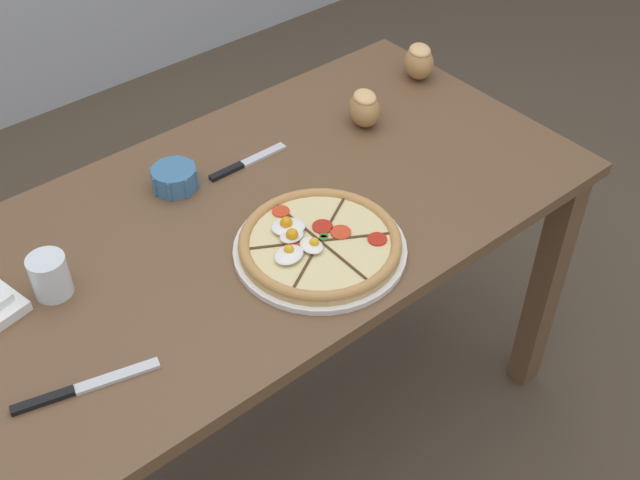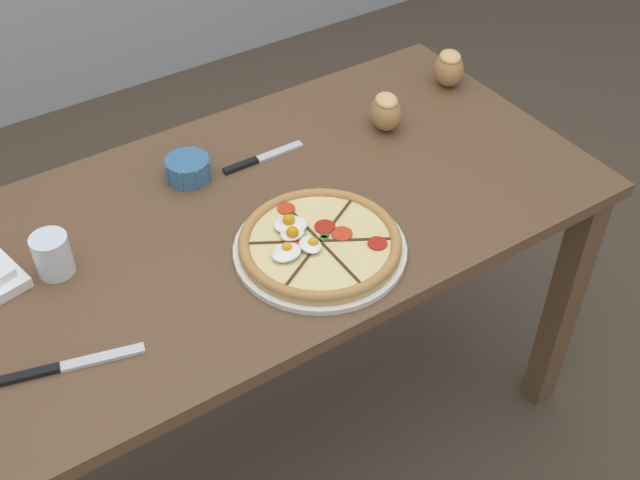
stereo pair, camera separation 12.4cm
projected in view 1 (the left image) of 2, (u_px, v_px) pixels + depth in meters
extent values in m
plane|color=brown|center=(257.00, 436.00, 2.07)|extent=(12.00, 12.00, 0.00)
cube|color=brown|center=(237.00, 228.00, 1.59)|extent=(1.47, 0.72, 0.03)
cube|color=brown|center=(546.00, 285.00, 1.98)|extent=(0.06, 0.06, 0.70)
cube|color=brown|center=(377.00, 169.00, 2.33)|extent=(0.06, 0.06, 0.70)
cylinder|color=white|center=(320.00, 249.00, 1.51)|extent=(0.33, 0.33, 0.01)
cylinder|color=tan|center=(320.00, 245.00, 1.50)|extent=(0.31, 0.31, 0.01)
cylinder|color=beige|center=(320.00, 242.00, 1.50)|extent=(0.27, 0.27, 0.00)
torus|color=tan|center=(320.00, 242.00, 1.50)|extent=(0.31, 0.31, 0.02)
cube|color=#472D19|center=(297.00, 222.00, 1.54)|extent=(0.01, 0.14, 0.00)
cube|color=#472D19|center=(284.00, 245.00, 1.49)|extent=(0.12, 0.07, 0.00)
cube|color=#472D19|center=(307.00, 265.00, 1.45)|extent=(0.12, 0.07, 0.00)
cube|color=#472D19|center=(344.00, 261.00, 1.46)|extent=(0.01, 0.14, 0.00)
cube|color=#472D19|center=(356.00, 237.00, 1.51)|extent=(0.12, 0.07, 0.00)
cube|color=#472D19|center=(333.00, 219.00, 1.54)|extent=(0.12, 0.07, 0.00)
cylinder|color=red|center=(323.00, 227.00, 1.53)|extent=(0.04, 0.04, 0.00)
cylinder|color=red|center=(281.00, 211.00, 1.56)|extent=(0.03, 0.03, 0.00)
cylinder|color=red|center=(341.00, 232.00, 1.51)|extent=(0.04, 0.04, 0.00)
cylinder|color=red|center=(377.00, 239.00, 1.50)|extent=(0.04, 0.04, 0.00)
cylinder|color=red|center=(293.00, 248.00, 1.48)|extent=(0.03, 0.03, 0.00)
ellipsoid|color=white|center=(292.00, 235.00, 1.50)|extent=(0.05, 0.05, 0.01)
sphere|color=orange|center=(292.00, 235.00, 1.49)|extent=(0.02, 0.02, 0.02)
ellipsoid|color=white|center=(288.00, 227.00, 1.52)|extent=(0.08, 0.08, 0.01)
sphere|color=orange|center=(286.00, 223.00, 1.51)|extent=(0.02, 0.02, 0.02)
ellipsoid|color=white|center=(290.00, 254.00, 1.46)|extent=(0.07, 0.06, 0.01)
sphere|color=#F4AD1E|center=(289.00, 250.00, 1.46)|extent=(0.02, 0.02, 0.02)
ellipsoid|color=white|center=(311.00, 245.00, 1.48)|extent=(0.04, 0.05, 0.01)
sphere|color=#F4AD1E|center=(314.00, 242.00, 1.48)|extent=(0.02, 0.02, 0.02)
cylinder|color=#477A2D|center=(287.00, 260.00, 1.46)|extent=(0.01, 0.01, 0.00)
cylinder|color=#386B23|center=(323.00, 238.00, 1.50)|extent=(0.02, 0.02, 0.00)
cylinder|color=#386B23|center=(324.00, 235.00, 1.51)|extent=(0.02, 0.02, 0.00)
cylinder|color=#386B23|center=(315.00, 242.00, 1.49)|extent=(0.01, 0.01, 0.00)
cylinder|color=teal|center=(175.00, 178.00, 1.65)|extent=(0.09, 0.09, 0.05)
cylinder|color=#AD1423|center=(174.00, 176.00, 1.64)|extent=(0.07, 0.07, 0.03)
cylinder|color=teal|center=(193.00, 169.00, 1.67)|extent=(0.01, 0.01, 0.04)
cylinder|color=teal|center=(179.00, 165.00, 1.68)|extent=(0.01, 0.01, 0.04)
cylinder|color=teal|center=(163.00, 168.00, 1.67)|extent=(0.01, 0.01, 0.04)
cylinder|color=teal|center=(153.00, 177.00, 1.65)|extent=(0.01, 0.01, 0.04)
cylinder|color=teal|center=(155.00, 187.00, 1.62)|extent=(0.01, 0.01, 0.04)
cylinder|color=teal|center=(169.00, 192.00, 1.61)|extent=(0.01, 0.01, 0.04)
cylinder|color=teal|center=(187.00, 189.00, 1.62)|extent=(0.01, 0.01, 0.04)
cylinder|color=teal|center=(197.00, 179.00, 1.64)|extent=(0.01, 0.01, 0.04)
ellipsoid|color=#B27F47|center=(419.00, 62.00, 1.96)|extent=(0.11, 0.12, 0.08)
ellipsoid|color=#EAB775|center=(420.00, 50.00, 1.94)|extent=(0.08, 0.08, 0.02)
ellipsoid|color=#B27F47|center=(364.00, 109.00, 1.81)|extent=(0.10, 0.11, 0.08)
ellipsoid|color=#EAB775|center=(365.00, 97.00, 1.79)|extent=(0.07, 0.08, 0.02)
cube|color=silver|center=(118.00, 376.00, 1.29)|extent=(0.14, 0.06, 0.01)
cube|color=black|center=(43.00, 401.00, 1.26)|extent=(0.10, 0.04, 0.01)
cube|color=silver|center=(263.00, 155.00, 1.74)|extent=(0.11, 0.02, 0.01)
cube|color=black|center=(227.00, 172.00, 1.69)|extent=(0.08, 0.02, 0.01)
cylinder|color=white|center=(50.00, 276.00, 1.41)|extent=(0.07, 0.07, 0.08)
cylinder|color=silver|center=(52.00, 282.00, 1.42)|extent=(0.06, 0.06, 0.05)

